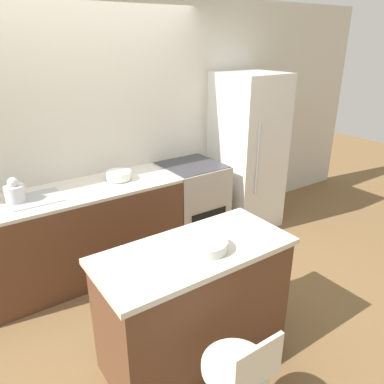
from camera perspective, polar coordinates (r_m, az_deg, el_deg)
ground_plane at (r=3.80m, az=-9.92°, el=-13.17°), size 14.00×14.00×0.00m
wall_back at (r=3.87m, az=-15.72°, el=8.25°), size 8.00×0.06×2.60m
back_counter at (r=3.76m, az=-16.70°, el=-6.17°), size 1.95×0.65×0.91m
kitchen_island at (r=2.77m, az=0.38°, el=-16.57°), size 1.35×0.63×0.90m
oven_range at (r=4.27m, az=-0.02°, el=-1.60°), size 0.64×0.66×0.91m
refrigerator at (r=4.55m, az=8.40°, el=5.98°), size 0.68×0.74×1.84m
kettle at (r=3.48m, az=-25.42°, el=0.02°), size 0.17×0.17×0.22m
mixing_bowl at (r=3.73m, az=-11.09°, el=2.52°), size 0.24×0.24×0.08m
fruit_bowl at (r=2.48m, az=1.97°, el=-8.05°), size 0.30×0.30×0.07m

